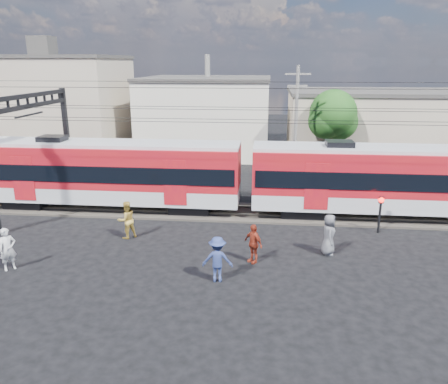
{
  "coord_description": "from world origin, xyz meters",
  "views": [
    {
      "loc": [
        4.06,
        -16.64,
        8.69
      ],
      "look_at": [
        1.86,
        5.0,
        2.2
      ],
      "focal_mm": 35.0,
      "sensor_mm": 36.0,
      "label": 1
    }
  ],
  "objects": [
    {
      "name": "track_bed",
      "position": [
        0.0,
        8.0,
        0.06
      ],
      "size": [
        70.0,
        3.4,
        0.12
      ],
      "primitive_type": "cube",
      "color": "#2D2823",
      "rests_on": "ground"
    },
    {
      "name": "building_west",
      "position": [
        -17.0,
        24.0,
        4.66
      ],
      "size": [
        14.28,
        10.2,
        9.3
      ],
      "color": "tan",
      "rests_on": "ground"
    },
    {
      "name": "catenary",
      "position": [
        -8.65,
        8.0,
        5.14
      ],
      "size": [
        70.0,
        9.3,
        7.52
      ],
      "color": "black",
      "rests_on": "ground"
    },
    {
      "name": "rail_near",
      "position": [
        0.0,
        7.25,
        0.18
      ],
      "size": [
        70.0,
        0.12,
        0.12
      ],
      "primitive_type": "cube",
      "color": "#59544C",
      "rests_on": "track_bed"
    },
    {
      "name": "pedestrian_b",
      "position": [
        -3.0,
        3.63,
        0.98
      ],
      "size": [
        1.2,
        1.19,
        1.96
      ],
      "primitive_type": "imported",
      "rotation": [
        0.0,
        0.0,
        3.9
      ],
      "color": "#B69338",
      "rests_on": "ground"
    },
    {
      "name": "crossing_signal",
      "position": [
        10.0,
        5.64,
        1.39
      ],
      "size": [
        0.29,
        0.29,
        2.01
      ],
      "color": "black",
      "rests_on": "ground"
    },
    {
      "name": "utility_pole_mid",
      "position": [
        6.0,
        15.0,
        4.53
      ],
      "size": [
        1.8,
        0.24,
        8.5
      ],
      "color": "slate",
      "rests_on": "ground"
    },
    {
      "name": "pedestrian_e",
      "position": [
        7.01,
        2.64,
        0.98
      ],
      "size": [
        0.67,
        0.99,
        1.97
      ],
      "primitive_type": "imported",
      "rotation": [
        0.0,
        0.0,
        1.52
      ],
      "color": "#525258",
      "rests_on": "ground"
    },
    {
      "name": "building_mideast",
      "position": [
        14.0,
        24.0,
        3.16
      ],
      "size": [
        16.32,
        10.2,
        6.3
      ],
      "color": "tan",
      "rests_on": "ground"
    },
    {
      "name": "building_midwest",
      "position": [
        -2.0,
        27.0,
        3.66
      ],
      "size": [
        12.24,
        12.24,
        7.3
      ],
      "color": "beige",
      "rests_on": "ground"
    },
    {
      "name": "rail_far",
      "position": [
        0.0,
        8.75,
        0.18
      ],
      "size": [
        70.0,
        0.12,
        0.12
      ],
      "primitive_type": "cube",
      "color": "#59544C",
      "rests_on": "track_bed"
    },
    {
      "name": "tree_near",
      "position": [
        9.19,
        18.09,
        4.66
      ],
      "size": [
        3.82,
        3.64,
        6.72
      ],
      "color": "#382619",
      "rests_on": "ground"
    },
    {
      "name": "pedestrian_a",
      "position": [
        -6.99,
        -0.36,
        0.95
      ],
      "size": [
        0.81,
        0.81,
        1.9
      ],
      "primitive_type": "imported",
      "rotation": [
        0.0,
        0.0,
        0.79
      ],
      "color": "beige",
      "rests_on": "ground"
    },
    {
      "name": "commuter_train",
      "position": [
        -5.33,
        8.0,
        2.4
      ],
      "size": [
        50.3,
        3.08,
        4.17
      ],
      "color": "black",
      "rests_on": "ground"
    },
    {
      "name": "pedestrian_d",
      "position": [
        3.53,
        1.42,
        0.91
      ],
      "size": [
        1.07,
        1.06,
        1.82
      ],
      "primitive_type": "imported",
      "rotation": [
        0.0,
        0.0,
        -0.77
      ],
      "color": "maroon",
      "rests_on": "ground"
    },
    {
      "name": "ground",
      "position": [
        0.0,
        0.0,
        0.0
      ],
      "size": [
        120.0,
        120.0,
        0.0
      ],
      "primitive_type": "plane",
      "color": "black",
      "rests_on": "ground"
    },
    {
      "name": "pedestrian_c",
      "position": [
        2.15,
        -0.49,
        0.97
      ],
      "size": [
        1.27,
        0.75,
        1.94
      ],
      "primitive_type": "imported",
      "rotation": [
        0.0,
        0.0,
        3.17
      ],
      "color": "navy",
      "rests_on": "ground"
    }
  ]
}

